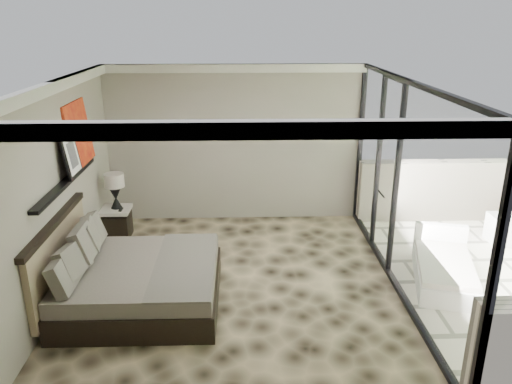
{
  "coord_description": "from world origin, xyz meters",
  "views": [
    {
      "loc": [
        0.11,
        -6.16,
        3.53
      ],
      "look_at": [
        0.32,
        0.4,
        1.23
      ],
      "focal_mm": 35.0,
      "sensor_mm": 36.0,
      "label": 1
    }
  ],
  "objects_px": {
    "bed": "(133,280)",
    "ottoman": "(504,229)",
    "table_lamp": "(115,186)",
    "nightstand": "(117,224)",
    "lounger": "(444,269)"
  },
  "relations": [
    {
      "from": "bed",
      "to": "ottoman",
      "type": "bearing_deg",
      "value": 16.26
    },
    {
      "from": "bed",
      "to": "table_lamp",
      "type": "xyz_separation_m",
      "value": [
        -0.68,
        2.13,
        0.57
      ]
    },
    {
      "from": "bed",
      "to": "nightstand",
      "type": "distance_m",
      "value": 2.22
    },
    {
      "from": "nightstand",
      "to": "lounger",
      "type": "xyz_separation_m",
      "value": [
        4.96,
        -1.67,
        -0.05
      ]
    },
    {
      "from": "nightstand",
      "to": "ottoman",
      "type": "relative_size",
      "value": 1.02
    },
    {
      "from": "nightstand",
      "to": "lounger",
      "type": "bearing_deg",
      "value": -18.35
    },
    {
      "from": "nightstand",
      "to": "table_lamp",
      "type": "bearing_deg",
      "value": 47.73
    },
    {
      "from": "bed",
      "to": "table_lamp",
      "type": "distance_m",
      "value": 2.31
    },
    {
      "from": "bed",
      "to": "ottoman",
      "type": "xyz_separation_m",
      "value": [
        5.75,
        1.68,
        -0.1
      ]
    },
    {
      "from": "lounger",
      "to": "bed",
      "type": "bearing_deg",
      "value": -159.08
    },
    {
      "from": "table_lamp",
      "to": "lounger",
      "type": "relative_size",
      "value": 0.36
    },
    {
      "from": "ottoman",
      "to": "lounger",
      "type": "xyz_separation_m",
      "value": [
        -1.49,
        -1.24,
        -0.05
      ]
    },
    {
      "from": "ottoman",
      "to": "table_lamp",
      "type": "bearing_deg",
      "value": 175.99
    },
    {
      "from": "ottoman",
      "to": "nightstand",
      "type": "bearing_deg",
      "value": 176.17
    },
    {
      "from": "nightstand",
      "to": "ottoman",
      "type": "height_order",
      "value": "nightstand"
    }
  ]
}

